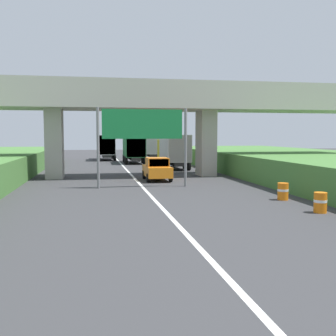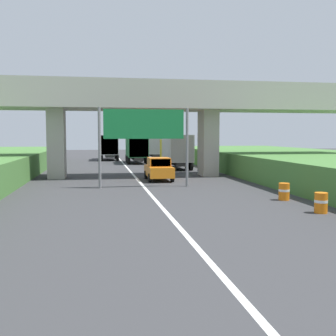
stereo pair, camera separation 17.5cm
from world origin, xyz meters
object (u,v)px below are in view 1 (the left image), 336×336
Objects in this scene: truck_green at (133,147)px; construction_barrel_3 at (320,202)px; construction_barrel_4 at (283,191)px; truck_yellow at (173,150)px; overhead_highway_sign at (143,129)px; car_orange at (157,169)px; truck_red at (150,146)px; truck_white at (106,146)px.

construction_barrel_3 is (5.03, -33.45, -1.47)m from truck_green.
construction_barrel_4 is at bearing -80.44° from truck_green.
construction_barrel_3 is at bearing -85.69° from truck_yellow.
car_orange is (1.54, 3.99, -2.94)m from overhead_highway_sign.
truck_red is at bearing 92.77° from construction_barrel_4.
car_orange reaches higher than construction_barrel_4.
overhead_highway_sign reaches higher than construction_barrel_4.
overhead_highway_sign is 0.81× the size of truck_green.
construction_barrel_3 is at bearing -81.45° from truck_green.
truck_red is (3.20, 8.05, 0.00)m from truck_green.
truck_white is 17.35m from truck_yellow.
truck_white reaches higher than car_orange.
truck_red is 27.70m from car_orange.
overhead_highway_sign is 31.90m from truck_red.
truck_yellow reaches higher than construction_barrel_3.
truck_white is at bearing -170.67° from truck_red.
truck_yellow and truck_green have the same top height.
overhead_highway_sign reaches higher than car_orange.
construction_barrel_4 is (0.00, 3.57, 0.00)m from construction_barrel_3.
construction_barrel_3 is at bearing -90.00° from construction_barrel_4.
truck_yellow is 8.11× the size of construction_barrel_3.
truck_green is 8.11× the size of construction_barrel_4.
overhead_highway_sign is at bearing 123.52° from construction_barrel_3.
truck_white is at bearing 111.37° from truck_yellow.
car_orange is (-3.26, -10.29, -1.08)m from truck_yellow.
truck_white reaches higher than construction_barrel_4.
truck_yellow is 17.19m from truck_red.
truck_white is 1.00× the size of truck_green.
truck_green is (-3.20, 9.14, 0.00)m from truck_yellow.
car_orange is 4.56× the size of construction_barrel_3.
truck_white and truck_yellow have the same top height.
construction_barrel_4 is (5.09, -10.44, -0.40)m from car_orange.
overhead_highway_sign is at bearing -108.58° from truck_yellow.
truck_red reaches higher than construction_barrel_3.
truck_green reaches higher than construction_barrel_4.
construction_barrel_3 is (1.83, -24.30, -1.47)m from truck_yellow.
overhead_highway_sign is 0.81× the size of truck_red.
truck_green is 19.47m from car_orange.
overhead_highway_sign is 23.56m from truck_green.
construction_barrel_4 is (1.83, -20.73, -1.47)m from truck_yellow.
construction_barrel_4 is at bearing -84.95° from truck_yellow.
overhead_highway_sign is 0.81× the size of truck_yellow.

